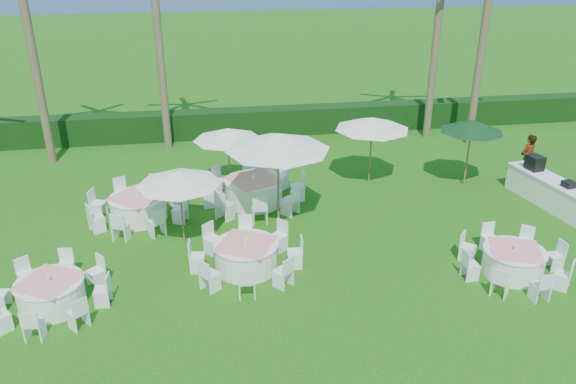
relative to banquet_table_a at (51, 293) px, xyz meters
name	(u,v)px	position (x,y,z in m)	size (l,w,h in m)	color
ground	(304,275)	(6.35, 0.38, -0.38)	(120.00, 120.00, 0.00)	#17580F
hedge	(256,122)	(6.35, 12.38, 0.22)	(34.00, 1.00, 1.20)	black
banquet_table_a	(51,293)	(0.00, 0.00, 0.00)	(2.86, 2.86, 0.87)	white
banquet_table_b	(246,255)	(4.86, 0.99, 0.03)	(3.08, 3.08, 0.93)	white
banquet_table_c	(513,261)	(11.90, -0.39, 0.00)	(2.86, 2.86, 0.88)	white
banquet_table_d	(139,207)	(1.72, 4.48, 0.04)	(3.15, 3.15, 0.96)	white
banquet_table_e	(254,190)	(5.50, 5.12, 0.08)	(3.46, 3.46, 1.04)	white
umbrella_a	(179,178)	(3.15, 2.77, 1.68)	(2.45, 2.45, 2.26)	brown
umbrella_b	(278,142)	(6.11, 3.54, 2.34)	(3.20, 3.20, 2.97)	brown
umbrella_c	(228,134)	(4.74, 6.22, 1.76)	(2.40, 2.40, 2.34)	brown
umbrella_d	(372,123)	(9.86, 6.20, 1.89)	(2.68, 2.68, 2.49)	brown
umbrella_green	(472,126)	(13.26, 5.47, 1.87)	(2.24, 2.24, 2.47)	brown
buffet_table	(555,194)	(15.36, 3.16, 0.12)	(1.53, 4.13, 1.44)	white
staff_person	(527,158)	(15.56, 5.39, 0.53)	(0.66, 0.43, 1.82)	gray
palm_a	(27,22)	(-2.16, 10.17, 5.10)	(4.41, 4.04, 10.01)	brown
palm_b	(157,25)	(2.40, 11.24, 4.76)	(4.13, 4.40, 9.34)	brown
palm_d	(439,17)	(13.95, 10.87, 4.85)	(4.34, 4.30, 9.53)	brown
palm_e	(483,39)	(15.46, 9.72, 4.13)	(4.40, 4.15, 8.13)	brown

